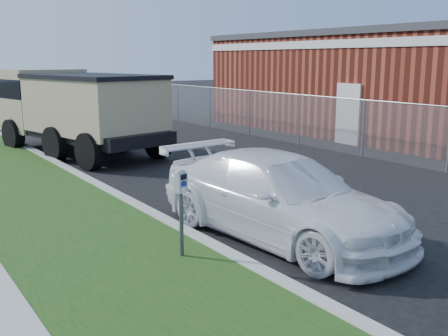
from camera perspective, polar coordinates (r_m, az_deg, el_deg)
ground at (r=10.43m, az=9.54°, el=-5.43°), size 120.00×120.00×0.00m
chainlink_fence at (r=19.27m, az=8.21°, el=6.31°), size 0.06×30.06×30.00m
brick_building at (r=24.28m, az=17.29°, el=9.05°), size 9.20×14.20×4.17m
parking_meter at (r=7.79m, az=-4.71°, el=-2.82°), size 0.21×0.17×1.34m
white_wagon at (r=9.15m, az=6.02°, el=-3.08°), size 2.53×5.14×1.44m
dump_truck at (r=17.94m, az=-15.99°, el=6.42°), size 3.94×7.28×2.71m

